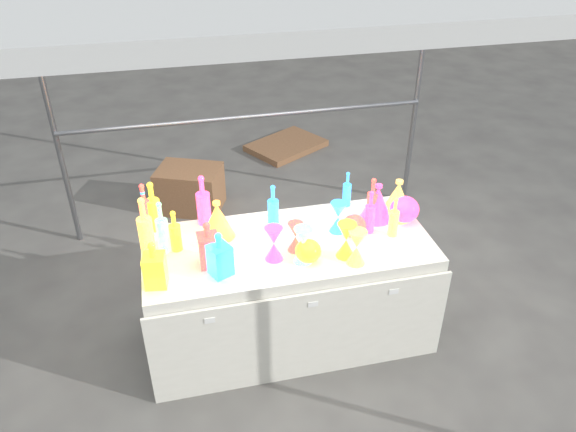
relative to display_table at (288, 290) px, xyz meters
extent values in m
plane|color=slate|center=(0.00, 0.01, -0.37)|extent=(80.00, 80.00, 0.00)
cylinder|color=gray|center=(-1.50, 1.51, 0.83)|extent=(0.04, 0.04, 2.40)
cylinder|color=gray|center=(1.50, 1.51, 0.83)|extent=(0.04, 0.04, 2.40)
cylinder|color=gray|center=(0.00, 1.48, 0.63)|extent=(3.00, 0.04, 0.04)
cube|color=white|center=(0.00, 0.01, 0.00)|extent=(1.80, 0.80, 0.75)
cube|color=white|center=(0.00, -0.41, -0.04)|extent=(1.84, 0.02, 0.68)
cube|color=white|center=(-0.55, -0.42, 0.23)|extent=(0.06, 0.00, 0.03)
cube|color=white|center=(0.05, -0.42, 0.23)|extent=(0.06, 0.00, 0.03)
cube|color=white|center=(0.55, -0.42, 0.23)|extent=(0.06, 0.00, 0.03)
cube|color=brown|center=(-0.51, 1.81, -0.17)|extent=(0.68, 0.59, 0.41)
cube|color=brown|center=(0.64, 2.86, -0.34)|extent=(0.98, 0.90, 0.07)
camera|label=1|loc=(-0.65, -2.79, 2.41)|focal=35.00mm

